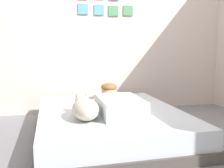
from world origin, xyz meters
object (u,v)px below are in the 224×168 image
bed (110,122)px  person_lying (116,102)px  dog (85,108)px  coffee_cup (107,98)px  cell_phone (128,119)px  pillow (101,95)px

bed → person_lying: (0.05, -0.11, 0.25)m
dog → coffee_cup: 0.86m
bed → dog: size_ratio=3.40×
person_lying → cell_phone: person_lying is taller
bed → cell_phone: (0.09, -0.45, 0.15)m
coffee_cup → cell_phone: coffee_cup is taller
pillow → dog: dog is taller
person_lying → bed: bearing=115.6°
bed → coffee_cup: bearing=80.4°
pillow → person_lying: size_ratio=0.57×
cell_phone → dog: bearing=158.7°
person_lying → dog: size_ratio=1.60×
cell_phone → bed: bearing=100.8°
pillow → person_lying: 0.70m
coffee_cup → cell_phone: 0.92m
dog → cell_phone: bearing=-21.3°
cell_phone → person_lying: bearing=95.7°
bed → dog: 0.50m
person_lying → coffee_cup: 0.58m
pillow → bed: bearing=-92.2°
bed → cell_phone: size_ratio=13.97×
pillow → dog: size_ratio=0.90×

